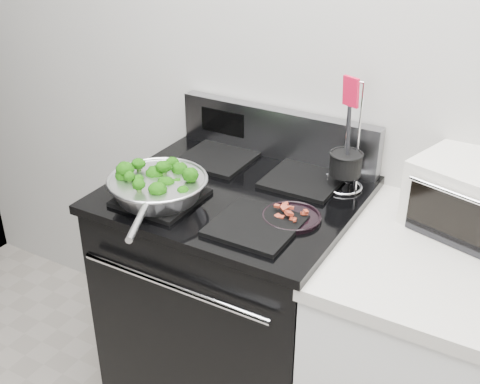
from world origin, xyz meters
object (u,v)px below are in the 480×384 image
Objects in this scene: gas_range at (235,302)px; skillet at (158,187)px; utensil_holder at (345,170)px; toaster_oven at (478,198)px; bacon_plate at (292,214)px.

skillet is (-0.17, -0.19, 0.51)m from gas_range.
utensil_holder is at bearing 14.17° from skillet.
skillet is 0.96m from toaster_oven.
utensil_holder reaches higher than bacon_plate.
gas_range reaches higher than bacon_plate.
skillet is 2.65× the size of bacon_plate.
skillet is at bearing -140.82° from toaster_oven.
gas_range is at bearing -149.04° from toaster_oven.
gas_range is at bearing 23.61° from skillet.
skillet reaches higher than bacon_plate.
gas_range reaches higher than toaster_oven.
gas_range is 0.57m from skillet.
gas_range is 2.98× the size of utensil_holder.
utensil_holder is at bearing 76.62° from bacon_plate.
skillet is 1.25× the size of utensil_holder.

